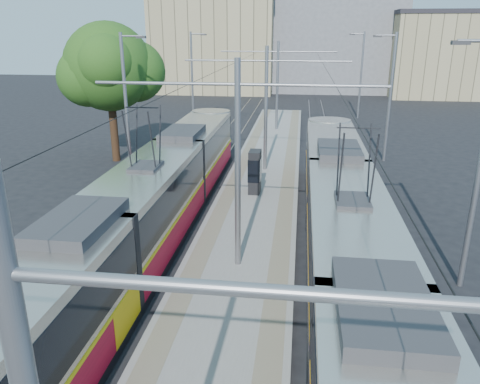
# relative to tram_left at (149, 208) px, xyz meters

# --- Properties ---
(platform) EXTENTS (4.00, 50.00, 0.30)m
(platform) POSITION_rel_tram_left_xyz_m (3.60, 7.63, -1.56)
(platform) COLOR gray
(platform) RESTS_ON ground
(tactile_strip_left) EXTENTS (0.70, 50.00, 0.01)m
(tactile_strip_left) POSITION_rel_tram_left_xyz_m (2.15, 7.63, -1.40)
(tactile_strip_left) COLOR gray
(tactile_strip_left) RESTS_ON platform
(tactile_strip_right) EXTENTS (0.70, 50.00, 0.01)m
(tactile_strip_right) POSITION_rel_tram_left_xyz_m (5.05, 7.63, -1.40)
(tactile_strip_right) COLOR gray
(tactile_strip_right) RESTS_ON platform
(rails) EXTENTS (8.71, 70.00, 0.03)m
(rails) POSITION_rel_tram_left_xyz_m (3.60, 7.63, -1.69)
(rails) COLOR gray
(rails) RESTS_ON ground
(tram_left) EXTENTS (2.43, 27.65, 5.50)m
(tram_left) POSITION_rel_tram_left_xyz_m (0.00, 0.00, 0.00)
(tram_left) COLOR black
(tram_left) RESTS_ON ground
(tram_right) EXTENTS (2.43, 28.74, 5.50)m
(tram_right) POSITION_rel_tram_left_xyz_m (7.20, -2.75, 0.15)
(tram_right) COLOR black
(tram_right) RESTS_ON ground
(catenary) EXTENTS (9.20, 70.00, 7.00)m
(catenary) POSITION_rel_tram_left_xyz_m (3.60, 4.78, 2.81)
(catenary) COLOR gray
(catenary) RESTS_ON platform
(street_lamps) EXTENTS (15.18, 38.22, 8.00)m
(street_lamps) POSITION_rel_tram_left_xyz_m (3.60, 11.63, 2.47)
(street_lamps) COLOR gray
(street_lamps) RESTS_ON ground
(shelter) EXTENTS (0.62, 0.99, 2.17)m
(shelter) POSITION_rel_tram_left_xyz_m (3.42, 6.35, -0.27)
(shelter) COLOR black
(shelter) RESTS_ON platform
(tree) EXTENTS (5.96, 5.51, 8.67)m
(tree) POSITION_rel_tram_left_xyz_m (-5.94, 12.63, 4.15)
(tree) COLOR #382314
(tree) RESTS_ON ground
(building_left) EXTENTS (16.32, 12.24, 12.46)m
(building_left) POSITION_rel_tram_left_xyz_m (-6.40, 50.63, 4.53)
(building_left) COLOR tan
(building_left) RESTS_ON ground
(building_centre) EXTENTS (18.36, 14.28, 16.86)m
(building_centre) POSITION_rel_tram_left_xyz_m (9.60, 54.63, 6.73)
(building_centre) COLOR gray
(building_centre) RESTS_ON ground
(building_right) EXTENTS (14.28, 10.20, 10.45)m
(building_right) POSITION_rel_tram_left_xyz_m (23.60, 48.63, 3.52)
(building_right) COLOR tan
(building_right) RESTS_ON ground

